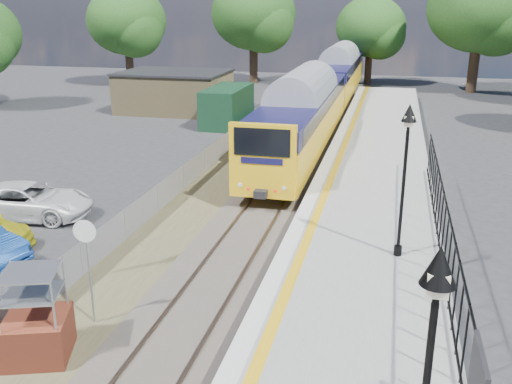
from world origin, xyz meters
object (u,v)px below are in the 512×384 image
(victorian_lamp_south, at_px, (432,336))
(speed_sign, at_px, (87,254))
(brick_plinth, at_px, (35,317))
(victorian_lamp_north, at_px, (407,146))
(train, at_px, (326,88))
(car_white, at_px, (28,201))

(victorian_lamp_south, relative_size, speed_sign, 1.54)
(brick_plinth, bearing_deg, speed_sign, 73.08)
(victorian_lamp_north, xyz_separation_m, train, (-5.30, 25.13, -1.96))
(victorian_lamp_south, distance_m, brick_plinth, 9.89)
(speed_sign, relative_size, car_white, 0.60)
(speed_sign, distance_m, car_white, 9.43)
(brick_plinth, bearing_deg, victorian_lamp_north, 36.24)
(speed_sign, height_order, car_white, speed_sign)
(victorian_lamp_south, height_order, victorian_lamp_north, same)
(victorian_lamp_north, height_order, speed_sign, victorian_lamp_north)
(victorian_lamp_north, height_order, brick_plinth, victorian_lamp_north)
(victorian_lamp_south, height_order, brick_plinth, victorian_lamp_south)
(car_white, bearing_deg, brick_plinth, -151.97)
(victorian_lamp_north, distance_m, speed_sign, 9.24)
(train, bearing_deg, car_white, -111.50)
(victorian_lamp_north, xyz_separation_m, car_white, (-14.30, 2.28, -3.60))
(speed_sign, xyz_separation_m, car_white, (-6.50, 6.70, -1.36))
(train, height_order, brick_plinth, train)
(victorian_lamp_north, distance_m, car_white, 14.92)
(victorian_lamp_south, distance_m, car_white, 19.34)
(victorian_lamp_north, bearing_deg, brick_plinth, -143.76)
(victorian_lamp_north, distance_m, brick_plinth, 10.78)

